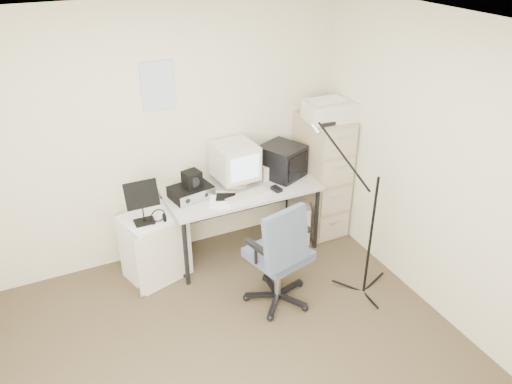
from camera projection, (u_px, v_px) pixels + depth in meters
name	position (u px, v px, depth m)	size (l,w,h in m)	color
floor	(245.00, 367.00, 3.87)	(3.60, 3.60, 0.01)	#3C3424
ceiling	(240.00, 37.00, 2.67)	(3.60, 3.60, 0.01)	white
wall_back	(165.00, 137.00, 4.69)	(3.60, 0.02, 2.50)	beige
wall_right	(450.00, 178.00, 3.95)	(0.02, 3.60, 2.50)	beige
wall_calendar	(158.00, 86.00, 4.43)	(0.30, 0.02, 0.44)	white
filing_cabinet	(322.00, 175.00, 5.32)	(0.40, 0.60, 1.30)	#9C7F61
printer	(330.00, 110.00, 4.91)	(0.49, 0.33, 0.19)	silver
desk	(242.00, 219.00, 5.08)	(1.50, 0.70, 0.73)	beige
crt_monitor	(235.00, 164.00, 4.88)	(0.38, 0.40, 0.42)	silver
crt_tv	(282.00, 161.00, 5.06)	(0.36, 0.38, 0.33)	black
desk_speaker	(266.00, 173.00, 5.02)	(0.08, 0.08, 0.15)	beige
keyboard	(247.00, 197.00, 4.72)	(0.47, 0.17, 0.03)	silver
mouse	(276.00, 189.00, 4.85)	(0.07, 0.11, 0.03)	black
radio_receiver	(191.00, 192.00, 4.72)	(0.38, 0.27, 0.11)	black
radio_speaker	(192.00, 179.00, 4.66)	(0.15, 0.14, 0.15)	black
papers	(222.00, 199.00, 4.68)	(0.22, 0.30, 0.02)	white
pc_tower	(298.00, 217.00, 5.40)	(0.21, 0.46, 0.43)	silver
office_chair	(278.00, 252.00, 4.31)	(0.61, 0.61, 1.05)	#43506C
side_cart	(155.00, 246.00, 4.73)	(0.54, 0.43, 0.66)	silver
music_stand	(142.00, 202.00, 4.37)	(0.29, 0.15, 0.43)	black
headphones	(158.00, 218.00, 4.45)	(0.14, 0.14, 0.03)	black
mic_stand	(373.00, 220.00, 4.29)	(0.02, 0.02, 1.56)	black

